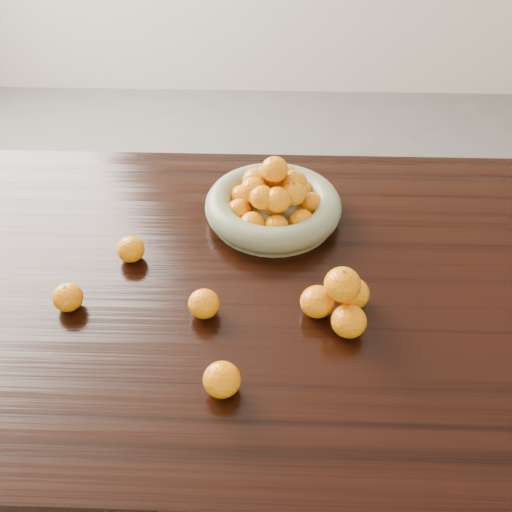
{
  "coord_description": "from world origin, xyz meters",
  "views": [
    {
      "loc": [
        -0.02,
        -0.88,
        1.58
      ],
      "look_at": [
        -0.05,
        -0.02,
        0.83
      ],
      "focal_mm": 40.0,
      "sensor_mm": 36.0,
      "label": 1
    }
  ],
  "objects_px": {
    "orange_pyramid": "(340,300)",
    "loose_orange_0": "(68,297)",
    "dining_table": "(277,308)",
    "fruit_bowl": "(273,203)"
  },
  "relations": [
    {
      "from": "orange_pyramid",
      "to": "loose_orange_0",
      "type": "distance_m",
      "value": 0.54
    },
    {
      "from": "dining_table",
      "to": "fruit_bowl",
      "type": "distance_m",
      "value": 0.25
    },
    {
      "from": "dining_table",
      "to": "orange_pyramid",
      "type": "distance_m",
      "value": 0.21
    },
    {
      "from": "dining_table",
      "to": "orange_pyramid",
      "type": "bearing_deg",
      "value": -41.26
    },
    {
      "from": "dining_table",
      "to": "orange_pyramid",
      "type": "relative_size",
      "value": 14.08
    },
    {
      "from": "orange_pyramid",
      "to": "loose_orange_0",
      "type": "height_order",
      "value": "orange_pyramid"
    },
    {
      "from": "fruit_bowl",
      "to": "loose_orange_0",
      "type": "xyz_separation_m",
      "value": [
        -0.4,
        -0.31,
        -0.02
      ]
    },
    {
      "from": "fruit_bowl",
      "to": "orange_pyramid",
      "type": "distance_m",
      "value": 0.34
    },
    {
      "from": "orange_pyramid",
      "to": "loose_orange_0",
      "type": "relative_size",
      "value": 2.36
    },
    {
      "from": "loose_orange_0",
      "to": "orange_pyramid",
      "type": "bearing_deg",
      "value": -0.83
    }
  ]
}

